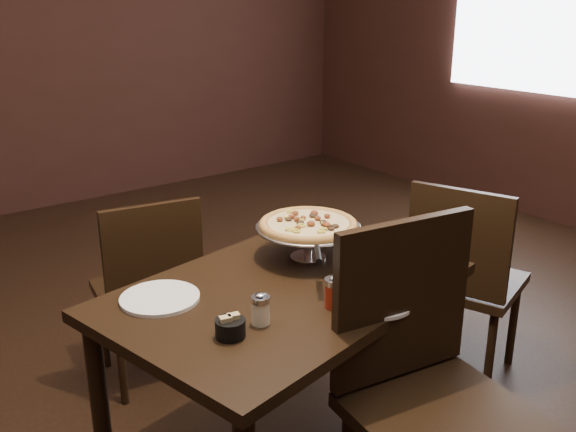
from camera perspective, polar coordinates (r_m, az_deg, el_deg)
room at (r=1.86m, az=4.08°, el=14.58°), size 6.04×7.04×2.84m
dining_table at (r=2.05m, az=-0.26°, el=-8.46°), size 1.23×0.94×0.69m
pizza_stand at (r=2.16m, az=1.82°, el=-0.79°), size 0.36×0.36×0.15m
parmesan_shaker at (r=1.77m, az=-2.46°, el=-8.27°), size 0.05×0.05×0.09m
pepper_flake_shaker at (r=1.86m, az=4.11°, el=-6.76°), size 0.06×0.06×0.10m
packet_caddy at (r=1.72m, az=-5.16°, el=-9.84°), size 0.08×0.08×0.06m
napkin_stack at (r=2.04m, az=6.84°, el=-5.61°), size 0.18×0.18×0.01m
plate_left at (r=1.95m, az=-11.32°, el=-7.16°), size 0.24×0.24×0.01m
plate_near at (r=1.91m, az=7.91°, el=-7.62°), size 0.21×0.21×0.01m
serving_spatula at (r=1.93m, az=2.68°, el=-3.47°), size 0.16×0.16×0.02m
chair_far at (r=2.64m, az=-12.24°, el=-6.04°), size 0.44×0.44×0.82m
chair_near at (r=1.87m, az=12.28°, el=-14.37°), size 0.52×0.52×0.97m
chair_side at (r=2.71m, az=15.38°, el=-5.08°), size 0.51×0.51×0.86m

